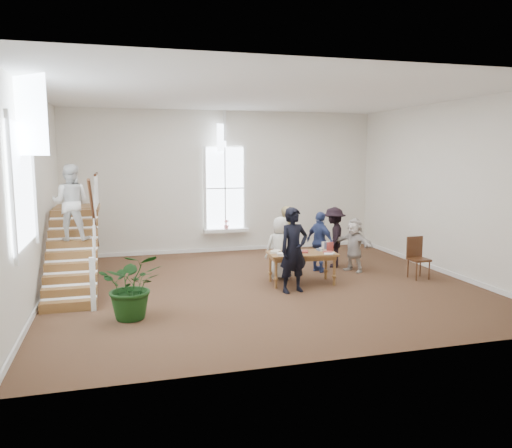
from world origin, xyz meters
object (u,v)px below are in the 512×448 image
object	(u,v)px
woman_cluster_c	(354,245)
elderly_woman	(281,248)
police_officer	(294,250)
floor_plant	(132,285)
library_table	(302,256)
person_yellow	(286,240)
side_chair	(417,255)
woman_cluster_b	(334,237)
woman_cluster_a	(320,242)

from	to	relation	value
woman_cluster_c	elderly_woman	bearing A→B (deg)	-109.95
police_officer	floor_plant	bearing A→B (deg)	-178.51
library_table	person_yellow	xyz separation A→B (m)	(-0.05, 1.10, 0.21)
woman_cluster_c	side_chair	bearing A→B (deg)	22.60
person_yellow	floor_plant	distance (m)	4.83
woman_cluster_b	side_chair	bearing A→B (deg)	69.83
library_table	police_officer	size ratio (longest dim) A/B	0.87
floor_plant	side_chair	distance (m)	7.22
police_officer	elderly_woman	xyz separation A→B (m)	(0.10, 1.25, -0.18)
police_officer	woman_cluster_a	bearing A→B (deg)	38.14
police_officer	floor_plant	world-z (taller)	police_officer
library_table	woman_cluster_a	distance (m)	1.39
elderly_woman	woman_cluster_b	size ratio (longest dim) A/B	0.95
elderly_woman	woman_cluster_a	world-z (taller)	woman_cluster_a
elderly_woman	woman_cluster_b	xyz separation A→B (m)	(1.85, 0.89, 0.05)
woman_cluster_c	person_yellow	bearing A→B (deg)	-124.28
library_table	elderly_woman	distance (m)	0.71
police_officer	side_chair	bearing A→B (deg)	-6.33
woman_cluster_b	side_chair	distance (m)	2.32
library_table	woman_cluster_c	size ratio (longest dim) A/B	1.17
woman_cluster_a	floor_plant	size ratio (longest dim) A/B	1.24
elderly_woman	person_yellow	bearing A→B (deg)	-114.56
library_table	woman_cluster_b	world-z (taller)	woman_cluster_b
woman_cluster_a	floor_plant	xyz separation A→B (m)	(-4.96, -2.64, -0.16)
woman_cluster_a	woman_cluster_b	distance (m)	0.75
person_yellow	woman_cluster_b	xyz separation A→B (m)	(1.55, 0.39, -0.06)
woman_cluster_c	woman_cluster_a	bearing A→B (deg)	-128.90
police_officer	floor_plant	size ratio (longest dim) A/B	1.50
library_table	police_officer	world-z (taller)	police_officer
woman_cluster_c	floor_plant	world-z (taller)	woman_cluster_c
person_yellow	woman_cluster_b	bearing A→B (deg)	-177.49
side_chair	elderly_woman	bearing A→B (deg)	164.29
woman_cluster_a	police_officer	bearing A→B (deg)	118.87
woman_cluster_b	side_chair	size ratio (longest dim) A/B	1.59
woman_cluster_a	woman_cluster_b	size ratio (longest dim) A/B	0.97
library_table	person_yellow	size ratio (longest dim) A/B	0.95
woman_cluster_c	side_chair	world-z (taller)	woman_cluster_c
library_table	elderly_woman	size ratio (longest dim) A/B	1.07
library_table	elderly_woman	xyz separation A→B (m)	(-0.35, 0.60, 0.11)
police_officer	side_chair	distance (m)	3.53
woman_cluster_a	side_chair	world-z (taller)	woman_cluster_a
floor_plant	side_chair	size ratio (longest dim) A/B	1.24
police_officer	woman_cluster_a	world-z (taller)	police_officer
woman_cluster_c	side_chair	xyz separation A→B (m)	(1.23, -1.07, -0.13)
woman_cluster_a	floor_plant	distance (m)	5.62
person_yellow	woman_cluster_a	xyz separation A→B (m)	(0.95, -0.06, -0.08)
person_yellow	woman_cluster_a	size ratio (longest dim) A/B	1.10
person_yellow	woman_cluster_a	world-z (taller)	person_yellow
elderly_woman	woman_cluster_c	size ratio (longest dim) A/B	1.10
police_officer	woman_cluster_c	world-z (taller)	police_officer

